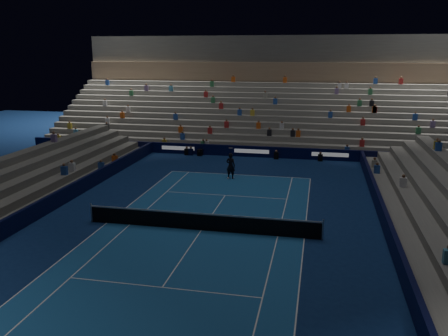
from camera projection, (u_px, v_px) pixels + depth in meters
name	position (u px, v px, depth m)	size (l,w,h in m)	color
ground	(201.00, 230.00, 25.01)	(90.00, 90.00, 0.00)	navy
court_surface	(201.00, 230.00, 25.01)	(10.97, 23.77, 0.01)	#1A5291
sponsor_barrier_far	(252.00, 151.00, 42.46)	(44.00, 0.25, 1.00)	black
sponsor_barrier_east	(391.00, 236.00, 22.97)	(0.25, 37.00, 1.00)	#080B33
sponsor_barrier_west	(39.00, 209.00, 26.81)	(0.25, 37.00, 1.00)	black
grandstand_main	(265.00, 108.00, 50.69)	(44.00, 15.20, 11.20)	slate
tennis_net	(201.00, 222.00, 24.89)	(12.90, 0.10, 1.10)	#B2B2B7
tennis_player	(231.00, 166.00, 35.01)	(0.73, 0.48, 1.99)	black
broadcast_camera	(200.00, 152.00, 43.01)	(0.46, 0.90, 0.58)	black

